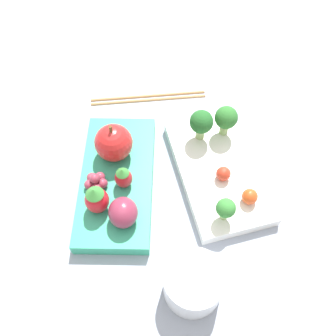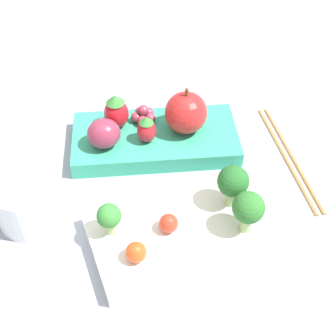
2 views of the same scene
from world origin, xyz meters
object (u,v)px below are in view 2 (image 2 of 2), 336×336
(broccoli_floret_0, at_px, (109,217))
(drinking_cup, at_px, (27,201))
(plum, at_px, (104,134))
(strawberry_0, at_px, (116,112))
(apple, at_px, (186,113))
(strawberry_1, at_px, (147,129))
(grape_cluster, at_px, (143,115))
(broccoli_floret_1, at_px, (233,183))
(bento_box_fruit, at_px, (155,139))
(broccoli_floret_2, at_px, (248,209))
(bento_box_savoury, at_px, (183,230))
(cherry_tomato_0, at_px, (136,252))
(cherry_tomato_1, at_px, (169,223))
(chopsticks_pair, at_px, (289,156))

(broccoli_floret_0, height_order, drinking_cup, broccoli_floret_0)
(plum, bearing_deg, strawberry_0, -121.83)
(apple, relative_size, strawberry_1, 1.71)
(grape_cluster, bearing_deg, broccoli_floret_1, 113.92)
(strawberry_0, bearing_deg, bento_box_fruit, 151.45)
(grape_cluster, bearing_deg, broccoli_floret_2, 110.80)
(bento_box_savoury, distance_m, drinking_cup, 0.19)
(strawberry_1, bearing_deg, drinking_cup, 26.71)
(bento_box_fruit, height_order, apple, apple)
(cherry_tomato_0, distance_m, apple, 0.22)
(apple, relative_size, plum, 1.53)
(broccoli_floret_0, xyz_separation_m, grape_cluster, (-0.07, -0.18, -0.01))
(drinking_cup, bearing_deg, strawberry_0, -136.46)
(broccoli_floret_0, bearing_deg, plum, -94.56)
(broccoli_floret_2, relative_size, grape_cluster, 1.60)
(cherry_tomato_1, xyz_separation_m, grape_cluster, (-0.01, -0.19, 0.00))
(strawberry_0, relative_size, chopsticks_pair, 0.25)
(bento_box_savoury, relative_size, drinking_cup, 2.97)
(apple, distance_m, plum, 0.11)
(cherry_tomato_1, relative_size, apple, 0.33)
(strawberry_0, distance_m, drinking_cup, 0.17)
(drinking_cup, bearing_deg, bento_box_savoury, 159.21)
(bento_box_fruit, bearing_deg, chopsticks_pair, 160.28)
(strawberry_1, bearing_deg, cherry_tomato_0, 75.72)
(broccoli_floret_1, height_order, strawberry_1, broccoli_floret_1)
(cherry_tomato_1, relative_size, grape_cluster, 0.64)
(strawberry_1, distance_m, drinking_cup, 0.18)
(bento_box_fruit, height_order, strawberry_0, strawberry_0)
(cherry_tomato_0, height_order, chopsticks_pair, cherry_tomato_0)
(bento_box_savoury, xyz_separation_m, cherry_tomato_1, (0.02, 0.00, 0.02))
(plum, relative_size, grape_cluster, 1.27)
(broccoli_floret_1, height_order, grape_cluster, broccoli_floret_1)
(broccoli_floret_1, bearing_deg, apple, -81.21)
(drinking_cup, bearing_deg, grape_cluster, -143.16)
(bento_box_savoury, height_order, broccoli_floret_1, broccoli_floret_1)
(broccoli_floret_0, relative_size, strawberry_1, 1.08)
(broccoli_floret_1, bearing_deg, strawberry_0, -55.73)
(apple, bearing_deg, broccoli_floret_2, 98.26)
(strawberry_1, bearing_deg, plum, -3.08)
(broccoli_floret_2, xyz_separation_m, cherry_tomato_1, (0.09, -0.02, -0.02))
(bento_box_savoury, distance_m, cherry_tomato_0, 0.07)
(broccoli_floret_1, distance_m, drinking_cup, 0.24)
(broccoli_floret_0, distance_m, strawberry_1, 0.15)
(plum, height_order, grape_cluster, plum)
(cherry_tomato_1, distance_m, drinking_cup, 0.17)
(broccoli_floret_2, distance_m, cherry_tomato_0, 0.13)
(bento_box_fruit, distance_m, apple, 0.06)
(broccoli_floret_2, distance_m, strawberry_1, 0.19)
(bento_box_savoury, bearing_deg, cherry_tomato_1, 8.53)
(broccoli_floret_2, relative_size, apple, 0.82)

